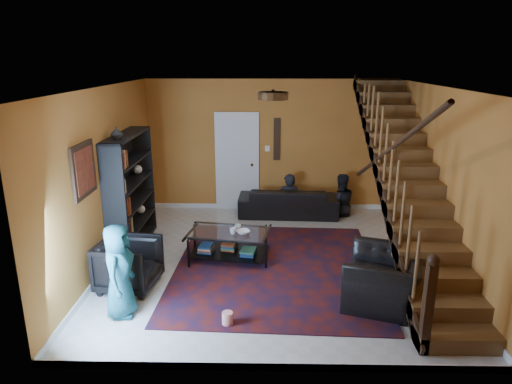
% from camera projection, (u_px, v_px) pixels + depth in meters
% --- Properties ---
extents(floor, '(5.50, 5.50, 0.00)m').
position_uv_depth(floor, '(271.00, 261.00, 7.51)').
color(floor, beige).
rests_on(floor, ground).
extents(room, '(5.50, 5.50, 5.50)m').
position_uv_depth(room, '(201.00, 228.00, 8.80)').
color(room, '#C6732C').
rests_on(room, ground).
extents(staircase, '(0.95, 5.02, 3.18)m').
position_uv_depth(staircase, '(408.00, 180.00, 7.07)').
color(staircase, brown).
rests_on(staircase, floor).
extents(bookshelf, '(0.35, 1.80, 2.00)m').
position_uv_depth(bookshelf, '(131.00, 194.00, 7.85)').
color(bookshelf, black).
rests_on(bookshelf, floor).
extents(door, '(0.82, 0.05, 2.05)m').
position_uv_depth(door, '(237.00, 163.00, 9.84)').
color(door, silver).
rests_on(door, floor).
extents(framed_picture, '(0.04, 0.74, 0.74)m').
position_uv_depth(framed_picture, '(84.00, 170.00, 6.20)').
color(framed_picture, maroon).
rests_on(framed_picture, room).
extents(wall_hanging, '(0.14, 0.03, 0.90)m').
position_uv_depth(wall_hanging, '(277.00, 139.00, 9.68)').
color(wall_hanging, black).
rests_on(wall_hanging, room).
extents(ceiling_fixture, '(0.40, 0.40, 0.10)m').
position_uv_depth(ceiling_fixture, '(273.00, 96.00, 5.96)').
color(ceiling_fixture, '#3F2814').
rests_on(ceiling_fixture, room).
extents(rug, '(3.30, 3.73, 0.02)m').
position_uv_depth(rug, '(275.00, 268.00, 7.24)').
color(rug, '#4D130D').
rests_on(rug, floor).
extents(sofa, '(2.10, 0.90, 0.60)m').
position_uv_depth(sofa, '(288.00, 201.00, 9.62)').
color(sofa, black).
rests_on(sofa, floor).
extents(armchair_left, '(0.91, 0.89, 0.74)m').
position_uv_depth(armchair_left, '(129.00, 264.00, 6.55)').
color(armchair_left, black).
rests_on(armchair_left, floor).
extents(armchair_right, '(1.27, 1.35, 0.71)m').
position_uv_depth(armchair_right, '(383.00, 279.00, 6.15)').
color(armchair_right, black).
rests_on(armchair_right, floor).
extents(person_adult_a, '(0.51, 0.35, 1.34)m').
position_uv_depth(person_adult_a, '(289.00, 204.00, 9.69)').
color(person_adult_a, black).
rests_on(person_adult_a, sofa).
extents(person_adult_b, '(0.71, 0.58, 1.34)m').
position_uv_depth(person_adult_b, '(340.00, 205.00, 9.67)').
color(person_adult_b, black).
rests_on(person_adult_b, sofa).
extents(person_child, '(0.40, 0.61, 1.24)m').
position_uv_depth(person_child, '(119.00, 271.00, 5.78)').
color(person_child, '#1C656C').
rests_on(person_child, armchair_left).
extents(coffee_table, '(1.40, 0.96, 0.49)m').
position_uv_depth(coffee_table, '(229.00, 243.00, 7.49)').
color(coffee_table, black).
rests_on(coffee_table, floor).
extents(cup_a, '(0.12, 0.12, 0.09)m').
position_uv_depth(cup_a, '(238.00, 227.00, 7.50)').
color(cup_a, '#999999').
rests_on(cup_a, coffee_table).
extents(cup_b, '(0.13, 0.13, 0.10)m').
position_uv_depth(cup_b, '(233.00, 231.00, 7.33)').
color(cup_b, '#999999').
rests_on(cup_b, coffee_table).
extents(bowl, '(0.29, 0.29, 0.05)m').
position_uv_depth(bowl, '(243.00, 232.00, 7.35)').
color(bowl, '#999999').
rests_on(bowl, coffee_table).
extents(vase, '(0.18, 0.18, 0.19)m').
position_uv_depth(vase, '(116.00, 133.00, 7.05)').
color(vase, '#999999').
rests_on(vase, bookshelf).
extents(popcorn_bucket, '(0.17, 0.17, 0.16)m').
position_uv_depth(popcorn_bucket, '(227.00, 318.00, 5.69)').
color(popcorn_bucket, red).
rests_on(popcorn_bucket, rug).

